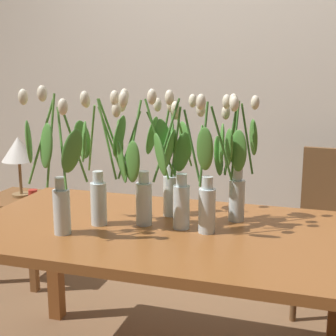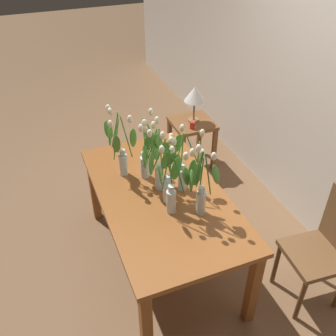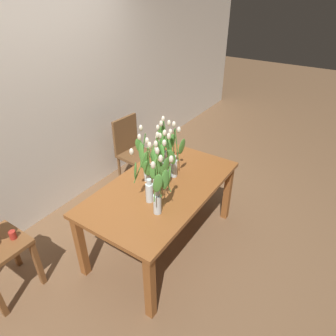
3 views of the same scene
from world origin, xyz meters
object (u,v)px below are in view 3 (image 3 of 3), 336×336
Objects in this scene: dining_table at (162,193)px; pillar_candle at (13,235)px; tulip_vase_4 at (159,168)px; side_table at (0,255)px; dining_chair at (132,148)px; tulip_vase_1 at (159,189)px; tulip_vase_0 at (148,177)px; tulip_vase_6 at (163,148)px; tulip_vase_2 at (175,159)px; tulip_vase_5 at (166,162)px; tulip_vase_3 at (147,161)px.

dining_table is 1.34m from pillar_candle.
side_table is (-1.18, 0.83, -0.53)m from tulip_vase_4.
tulip_vase_1 is at bearing -131.78° from dining_chair.
side_table is (-0.90, 1.03, -0.56)m from tulip_vase_1.
tulip_vase_0 reaches higher than tulip_vase_6.
tulip_vase_1 is 1.06× the size of tulip_vase_2.
tulip_vase_5 reaches higher than tulip_vase_6.
tulip_vase_1 is at bearing -148.38° from tulip_vase_6.
tulip_vase_2 reaches higher than tulip_vase_6.
dining_table is at bearing -33.80° from side_table.
tulip_vase_3 is 0.18m from tulip_vase_5.
tulip_vase_4 is 1.03× the size of side_table.
side_table is (-1.96, -0.16, -0.09)m from dining_chair.
tulip_vase_5 is 1.24m from dining_chair.
tulip_vase_0 is 1.06× the size of tulip_vase_3.
tulip_vase_3 is at bearing -131.77° from dining_chair.
tulip_vase_0 is at bearing -159.94° from tulip_vase_6.
tulip_vase_1 reaches higher than tulip_vase_4.
tulip_vase_1 reaches higher than side_table.
side_table is at bearing 130.98° from tulip_vase_1.
tulip_vase_1 reaches higher than tulip_vase_3.
tulip_vase_3 is 0.19m from tulip_vase_4.
tulip_vase_5 reaches higher than side_table.
side_table is at bearing 152.18° from tulip_vase_3.
tulip_vase_0 is 1.46m from dining_chair.
tulip_vase_5 is at bearing 27.22° from tulip_vase_1.
tulip_vase_4 is 0.14m from tulip_vase_5.
tulip_vase_3 is at bearing 38.30° from tulip_vase_0.
dining_table is 0.32m from tulip_vase_4.
tulip_vase_2 is 1.04× the size of tulip_vase_3.
tulip_vase_5 is 0.26m from tulip_vase_6.
dining_chair is (0.44, 0.81, -0.45)m from tulip_vase_6.
tulip_vase_5 is 1.04× the size of side_table.
tulip_vase_0 is at bearing -176.01° from dining_table.
tulip_vase_0 is at bearing 62.11° from tulip_vase_1.
tulip_vase_1 is 0.59m from tulip_vase_2.
dining_table is at bearing -34.74° from pillar_candle.
tulip_vase_6 is (0.62, 0.38, -0.02)m from tulip_vase_1.
tulip_vase_2 reaches higher than side_table.
dining_chair is at bearing 6.75° from pillar_candle.
dining_table is 0.46m from tulip_vase_6.
dining_chair reaches higher than pillar_candle.
side_table is at bearing 144.84° from tulip_vase_4.
side_table is (-1.23, 0.82, -0.22)m from dining_table.
tulip_vase_6 is 0.59× the size of dining_chair.
dining_table is 0.40m from tulip_vase_0.
tulip_vase_3 is at bearing 139.69° from tulip_vase_2.
pillar_candle is (-1.32, 0.77, -0.34)m from tulip_vase_2.
dining_table is 0.35m from tulip_vase_3.
tulip_vase_1 is 1.07× the size of tulip_vase_6.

